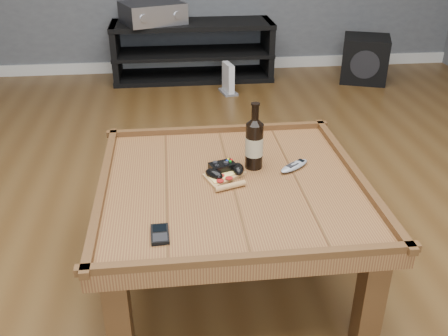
{
  "coord_description": "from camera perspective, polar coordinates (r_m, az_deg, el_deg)",
  "views": [
    {
      "loc": [
        -0.22,
        -1.65,
        1.38
      ],
      "look_at": [
        -0.03,
        -0.01,
        0.52
      ],
      "focal_mm": 40.0,
      "sensor_mm": 36.0,
      "label": 1
    }
  ],
  "objects": [
    {
      "name": "ground",
      "position": [
        2.16,
        0.85,
        -12.07
      ],
      "size": [
        6.0,
        6.0,
        0.0
      ],
      "primitive_type": "plane",
      "color": "#4B3015",
      "rests_on": "ground"
    },
    {
      "name": "baseboard",
      "position": [
        4.83,
        -3.67,
        11.65
      ],
      "size": [
        5.0,
        0.02,
        0.1
      ],
      "primitive_type": "cube",
      "color": "silver",
      "rests_on": "ground"
    },
    {
      "name": "coffee_table",
      "position": [
        1.93,
        0.92,
        -3.13
      ],
      "size": [
        1.03,
        1.03,
        0.48
      ],
      "color": "#5C311A",
      "rests_on": "ground"
    },
    {
      "name": "media_console",
      "position": [
        4.55,
        -3.58,
        13.19
      ],
      "size": [
        1.4,
        0.45,
        0.5
      ],
      "color": "black",
      "rests_on": "ground"
    },
    {
      "name": "beer_bottle",
      "position": [
        1.97,
        3.48,
        2.96
      ],
      "size": [
        0.07,
        0.07,
        0.27
      ],
      "color": "black",
      "rests_on": "coffee_table"
    },
    {
      "name": "game_controller",
      "position": [
        1.94,
        0.07,
        -0.18
      ],
      "size": [
        0.17,
        0.14,
        0.05
      ],
      "rotation": [
        0.0,
        0.0,
        0.33
      ],
      "color": "black",
      "rests_on": "coffee_table"
    },
    {
      "name": "pizza_slice",
      "position": [
        1.91,
        -0.22,
        -1.24
      ],
      "size": [
        0.2,
        0.25,
        0.02
      ],
      "rotation": [
        0.0,
        0.0,
        0.34
      ],
      "color": "tan",
      "rests_on": "coffee_table"
    },
    {
      "name": "smartphone",
      "position": [
        1.61,
        -7.34,
        -7.51
      ],
      "size": [
        0.06,
        0.11,
        0.01
      ],
      "rotation": [
        0.0,
        0.0,
        0.03
      ],
      "color": "black",
      "rests_on": "coffee_table"
    },
    {
      "name": "remote_control",
      "position": [
        2.02,
        8.03,
        0.25
      ],
      "size": [
        0.15,
        0.13,
        0.02
      ],
      "rotation": [
        0.0,
        0.0,
        -0.91
      ],
      "color": "gray",
      "rests_on": "coffee_table"
    },
    {
      "name": "av_receiver",
      "position": [
        4.46,
        -8.15,
        17.16
      ],
      "size": [
        0.6,
        0.55,
        0.17
      ],
      "rotation": [
        0.0,
        0.0,
        0.37
      ],
      "color": "black",
      "rests_on": "media_console"
    },
    {
      "name": "subwoofer",
      "position": [
        4.66,
        15.78,
        11.92
      ],
      "size": [
        0.49,
        0.49,
        0.39
      ],
      "rotation": [
        0.0,
        0.0,
        -0.35
      ],
      "color": "black",
      "rests_on": "ground"
    },
    {
      "name": "game_console",
      "position": [
        4.18,
        0.48,
        10.05
      ],
      "size": [
        0.15,
        0.22,
        0.25
      ],
      "rotation": [
        0.0,
        0.0,
        0.21
      ],
      "color": "slate",
      "rests_on": "ground"
    }
  ]
}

